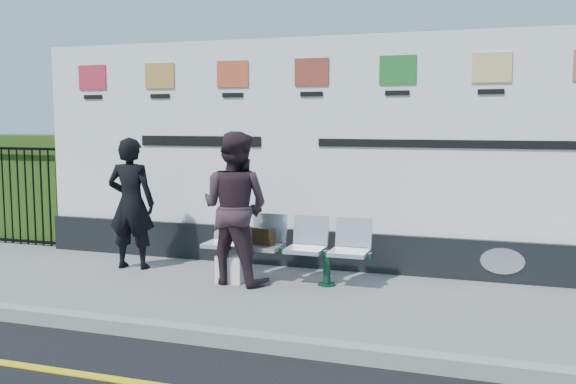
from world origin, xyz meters
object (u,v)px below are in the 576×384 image
object	(u,v)px
billboard	(313,169)
woman_right	(235,208)
woman_left	(131,203)
bench	(284,264)

from	to	relation	value
billboard	woman_right	xyz separation A→B (m)	(-0.63, -1.12, -0.40)
woman_left	billboard	bearing A→B (deg)	-166.52
billboard	woman_left	bearing A→B (deg)	-158.68
woman_right	woman_left	bearing A→B (deg)	-0.71
woman_left	bench	bearing A→B (deg)	170.93
woman_right	billboard	bearing A→B (deg)	-110.84
billboard	bench	distance (m)	1.42
bench	billboard	bearing A→B (deg)	84.42
woman_left	woman_right	size ratio (longest dim) A/B	0.95
billboard	bench	world-z (taller)	billboard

